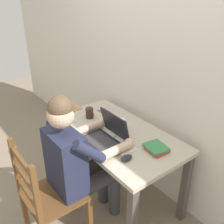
# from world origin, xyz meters

# --- Properties ---
(ground_plane) EXTENTS (8.00, 8.00, 0.00)m
(ground_plane) POSITION_xyz_m (0.00, 0.00, 0.00)
(ground_plane) COLOR gray
(back_wall) EXTENTS (6.00, 0.04, 2.60)m
(back_wall) POSITION_xyz_m (0.00, 0.43, 1.30)
(back_wall) COLOR silver
(back_wall) RESTS_ON ground
(desk) EXTENTS (1.26, 0.70, 0.73)m
(desk) POSITION_xyz_m (0.00, 0.00, 0.62)
(desk) COLOR #BCB29E
(desk) RESTS_ON ground
(seated_person) EXTENTS (0.50, 0.60, 1.24)m
(seated_person) POSITION_xyz_m (0.07, -0.42, 0.68)
(seated_person) COLOR #232842
(seated_person) RESTS_ON ground
(wooden_chair) EXTENTS (0.42, 0.42, 0.93)m
(wooden_chair) POSITION_xyz_m (0.07, -0.70, 0.46)
(wooden_chair) COLOR brown
(wooden_chair) RESTS_ON ground
(laptop) EXTENTS (0.33, 0.29, 0.23)m
(laptop) POSITION_xyz_m (0.07, -0.14, 0.79)
(laptop) COLOR #232328
(laptop) RESTS_ON desk
(computer_mouse) EXTENTS (0.06, 0.10, 0.03)m
(computer_mouse) POSITION_xyz_m (0.36, -0.18, 0.75)
(computer_mouse) COLOR #232328
(computer_mouse) RESTS_ON desk
(coffee_mug_white) EXTENTS (0.12, 0.08, 0.10)m
(coffee_mug_white) POSITION_xyz_m (-0.01, 0.07, 0.78)
(coffee_mug_white) COLOR white
(coffee_mug_white) RESTS_ON desk
(coffee_mug_dark) EXTENTS (0.11, 0.07, 0.10)m
(coffee_mug_dark) POSITION_xyz_m (-0.36, -0.03, 0.78)
(coffee_mug_dark) COLOR #38281E
(coffee_mug_dark) RESTS_ON desk
(book_stack_main) EXTENTS (0.19, 0.17, 0.04)m
(book_stack_main) POSITION_xyz_m (0.41, 0.08, 0.75)
(book_stack_main) COLOR #BC332D
(book_stack_main) RESTS_ON desk
(paper_pile_near_laptop) EXTENTS (0.24, 0.15, 0.01)m
(paper_pile_near_laptop) POSITION_xyz_m (0.20, -0.10, 0.74)
(paper_pile_near_laptop) COLOR white
(paper_pile_near_laptop) RESTS_ON desk
(paper_pile_back_corner) EXTENTS (0.29, 0.26, 0.01)m
(paper_pile_back_corner) POSITION_xyz_m (-0.03, -0.14, 0.74)
(paper_pile_back_corner) COLOR white
(paper_pile_back_corner) RESTS_ON desk
(landscape_photo_print) EXTENTS (0.13, 0.09, 0.00)m
(landscape_photo_print) POSITION_xyz_m (-0.38, 0.16, 0.73)
(landscape_photo_print) COLOR #7A4293
(landscape_photo_print) RESTS_ON desk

